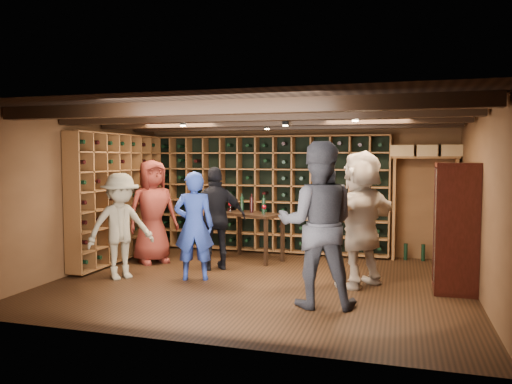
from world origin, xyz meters
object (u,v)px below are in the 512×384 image
(guest_khaki, at_px, (121,226))
(guest_woman_black, at_px, (216,218))
(man_grey_suit, at_px, (317,224))
(display_cabinet, at_px, (455,231))
(tasting_table, at_px, (252,218))
(guest_beige, at_px, (361,219))
(man_blue_shirt, at_px, (194,226))
(guest_red_floral, at_px, (153,212))

(guest_khaki, bearing_deg, guest_woman_black, -12.54)
(man_grey_suit, relative_size, guest_woman_black, 1.21)
(display_cabinet, distance_m, tasting_table, 3.56)
(guest_beige, bearing_deg, man_grey_suit, 14.01)
(man_blue_shirt, relative_size, tasting_table, 1.30)
(man_grey_suit, relative_size, tasting_table, 1.62)
(guest_woman_black, height_order, tasting_table, guest_woman_black)
(guest_red_floral, relative_size, tasting_table, 1.43)
(guest_khaki, bearing_deg, display_cabinet, -46.38)
(guest_woman_black, bearing_deg, guest_red_floral, -38.65)
(guest_red_floral, distance_m, tasting_table, 1.76)
(man_grey_suit, height_order, guest_red_floral, man_grey_suit)
(display_cabinet, distance_m, man_blue_shirt, 3.72)
(display_cabinet, xyz_separation_m, tasting_table, (-3.29, 1.36, -0.10))
(tasting_table, bearing_deg, guest_woman_black, -86.87)
(guest_red_floral, height_order, guest_beige, guest_beige)
(man_blue_shirt, bearing_deg, guest_red_floral, -57.55)
(guest_khaki, distance_m, guest_beige, 3.60)
(man_grey_suit, distance_m, guest_red_floral, 3.63)
(guest_red_floral, height_order, tasting_table, guest_red_floral)
(man_blue_shirt, height_order, guest_khaki, man_blue_shirt)
(man_blue_shirt, xyz_separation_m, guest_woman_black, (0.07, 0.75, 0.03))
(man_blue_shirt, height_order, guest_woman_black, guest_woman_black)
(man_blue_shirt, relative_size, man_grey_suit, 0.80)
(display_cabinet, xyz_separation_m, guest_woman_black, (-3.64, 0.46, -0.01))
(guest_red_floral, xyz_separation_m, guest_khaki, (0.08, -1.17, -0.10))
(guest_beige, bearing_deg, display_cabinet, 122.54)
(man_grey_suit, bearing_deg, guest_red_floral, -37.83)
(display_cabinet, distance_m, guest_red_floral, 4.93)
(guest_beige, relative_size, tasting_table, 1.55)
(guest_red_floral, bearing_deg, guest_woman_black, -57.54)
(guest_woman_black, distance_m, guest_khaki, 1.54)
(display_cabinet, relative_size, man_blue_shirt, 1.07)
(display_cabinet, height_order, guest_woman_black, display_cabinet)
(guest_red_floral, height_order, guest_khaki, guest_red_floral)
(man_grey_suit, bearing_deg, guest_woman_black, -48.12)
(man_blue_shirt, distance_m, guest_khaki, 1.13)
(man_grey_suit, bearing_deg, man_blue_shirt, -31.22)
(display_cabinet, distance_m, guest_khaki, 4.84)
(tasting_table, bearing_deg, man_blue_shirt, -80.10)
(display_cabinet, distance_m, guest_woman_black, 3.66)
(guest_woman_black, distance_m, guest_beige, 2.41)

